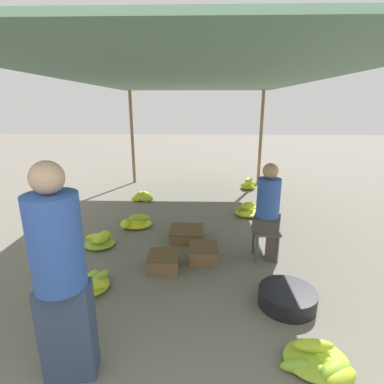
{
  "coord_description": "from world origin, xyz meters",
  "views": [
    {
      "loc": [
        0.12,
        -1.26,
        2.03
      ],
      "look_at": [
        0.0,
        2.83,
        0.83
      ],
      "focal_mm": 28.0,
      "sensor_mm": 36.0,
      "label": 1
    }
  ],
  "objects_px": {
    "banana_pile_right_0": "(320,362)",
    "crate_near": "(186,234)",
    "vendor_foreground": "(60,274)",
    "basin_black": "(287,298)",
    "stool": "(266,235)",
    "crate_far": "(203,253)",
    "banana_pile_right_1": "(249,211)",
    "banana_pile_left_3": "(142,197)",
    "crate_mid": "(164,261)",
    "vendor_seated": "(269,210)",
    "banana_pile_right_2": "(248,184)",
    "banana_pile_left_1": "(84,285)",
    "banana_pile_left_0": "(136,222)",
    "banana_pile_left_2": "(100,240)"
  },
  "relations": [
    {
      "from": "stool",
      "to": "crate_near",
      "type": "bearing_deg",
      "value": 152.13
    },
    {
      "from": "stool",
      "to": "banana_pile_right_2",
      "type": "bearing_deg",
      "value": 84.9
    },
    {
      "from": "stool",
      "to": "crate_mid",
      "type": "relative_size",
      "value": 1.07
    },
    {
      "from": "banana_pile_left_3",
      "to": "crate_far",
      "type": "bearing_deg",
      "value": -63.32
    },
    {
      "from": "basin_black",
      "to": "crate_far",
      "type": "relative_size",
      "value": 1.54
    },
    {
      "from": "banana_pile_left_0",
      "to": "crate_near",
      "type": "bearing_deg",
      "value": -27.02
    },
    {
      "from": "vendor_seated",
      "to": "banana_pile_right_0",
      "type": "xyz_separation_m",
      "value": [
        0.06,
        -1.81,
        -0.62
      ]
    },
    {
      "from": "basin_black",
      "to": "crate_near",
      "type": "xyz_separation_m",
      "value": [
        -1.13,
        1.6,
        -0.01
      ]
    },
    {
      "from": "banana_pile_left_3",
      "to": "crate_mid",
      "type": "relative_size",
      "value": 1.25
    },
    {
      "from": "banana_pile_left_2",
      "to": "crate_near",
      "type": "xyz_separation_m",
      "value": [
        1.27,
        0.32,
        -0.02
      ]
    },
    {
      "from": "stool",
      "to": "basin_black",
      "type": "relative_size",
      "value": 0.71
    },
    {
      "from": "crate_near",
      "to": "vendor_seated",
      "type": "bearing_deg",
      "value": -27.24
    },
    {
      "from": "vendor_foreground",
      "to": "basin_black",
      "type": "distance_m",
      "value": 2.24
    },
    {
      "from": "banana_pile_left_3",
      "to": "banana_pile_left_1",
      "type": "bearing_deg",
      "value": -90.53
    },
    {
      "from": "vendor_seated",
      "to": "banana_pile_right_0",
      "type": "height_order",
      "value": "vendor_seated"
    },
    {
      "from": "banana_pile_left_3",
      "to": "crate_mid",
      "type": "distance_m",
      "value": 2.97
    },
    {
      "from": "crate_mid",
      "to": "crate_far",
      "type": "relative_size",
      "value": 1.02
    },
    {
      "from": "vendor_foreground",
      "to": "vendor_seated",
      "type": "relative_size",
      "value": 1.28
    },
    {
      "from": "banana_pile_right_1",
      "to": "crate_far",
      "type": "xyz_separation_m",
      "value": [
        -0.88,
        -1.75,
        0.02
      ]
    },
    {
      "from": "vendor_seated",
      "to": "banana_pile_right_1",
      "type": "bearing_deg",
      "value": 89.37
    },
    {
      "from": "banana_pile_left_1",
      "to": "banana_pile_right_2",
      "type": "distance_m",
      "value": 4.99
    },
    {
      "from": "banana_pile_left_3",
      "to": "crate_far",
      "type": "xyz_separation_m",
      "value": [
        1.32,
        -2.63,
        0.03
      ]
    },
    {
      "from": "banana_pile_right_0",
      "to": "crate_near",
      "type": "height_order",
      "value": "banana_pile_right_0"
    },
    {
      "from": "banana_pile_right_0",
      "to": "crate_mid",
      "type": "relative_size",
      "value": 1.49
    },
    {
      "from": "banana_pile_left_0",
      "to": "banana_pile_left_3",
      "type": "xyz_separation_m",
      "value": [
        -0.16,
        1.49,
        -0.01
      ]
    },
    {
      "from": "banana_pile_left_1",
      "to": "banana_pile_right_0",
      "type": "distance_m",
      "value": 2.48
    },
    {
      "from": "banana_pile_left_0",
      "to": "banana_pile_right_1",
      "type": "xyz_separation_m",
      "value": [
        2.04,
        0.61,
        0.01
      ]
    },
    {
      "from": "vendor_foreground",
      "to": "banana_pile_right_2",
      "type": "height_order",
      "value": "vendor_foreground"
    },
    {
      "from": "banana_pile_left_0",
      "to": "banana_pile_right_1",
      "type": "bearing_deg",
      "value": 16.64
    },
    {
      "from": "banana_pile_right_0",
      "to": "crate_mid",
      "type": "distance_m",
      "value": 2.05
    },
    {
      "from": "crate_far",
      "to": "banana_pile_left_3",
      "type": "bearing_deg",
      "value": 116.68
    },
    {
      "from": "vendor_foreground",
      "to": "banana_pile_left_3",
      "type": "bearing_deg",
      "value": 93.78
    },
    {
      "from": "stool",
      "to": "crate_far",
      "type": "xyz_separation_m",
      "value": [
        -0.84,
        -0.1,
        -0.23
      ]
    },
    {
      "from": "banana_pile_left_1",
      "to": "crate_mid",
      "type": "distance_m",
      "value": 0.98
    },
    {
      "from": "banana_pile_left_2",
      "to": "vendor_seated",
      "type": "bearing_deg",
      "value": -6.17
    },
    {
      "from": "stool",
      "to": "crate_far",
      "type": "height_order",
      "value": "stool"
    },
    {
      "from": "banana_pile_right_1",
      "to": "crate_far",
      "type": "height_order",
      "value": "banana_pile_right_1"
    },
    {
      "from": "vendor_seated",
      "to": "banana_pile_right_0",
      "type": "distance_m",
      "value": 1.92
    },
    {
      "from": "basin_black",
      "to": "crate_mid",
      "type": "height_order",
      "value": "crate_mid"
    },
    {
      "from": "banana_pile_left_2",
      "to": "banana_pile_left_1",
      "type": "bearing_deg",
      "value": -80.94
    },
    {
      "from": "banana_pile_right_2",
      "to": "crate_far",
      "type": "bearing_deg",
      "value": -107.82
    },
    {
      "from": "vendor_seated",
      "to": "banana_pile_right_0",
      "type": "bearing_deg",
      "value": -88.16
    },
    {
      "from": "vendor_foreground",
      "to": "crate_mid",
      "type": "height_order",
      "value": "vendor_foreground"
    },
    {
      "from": "vendor_foreground",
      "to": "crate_near",
      "type": "relative_size",
      "value": 3.31
    },
    {
      "from": "banana_pile_right_0",
      "to": "crate_near",
      "type": "distance_m",
      "value": 2.66
    },
    {
      "from": "vendor_foreground",
      "to": "basin_black",
      "type": "relative_size",
      "value": 2.84
    },
    {
      "from": "banana_pile_left_1",
      "to": "banana_pile_left_3",
      "type": "distance_m",
      "value": 3.35
    },
    {
      "from": "crate_mid",
      "to": "banana_pile_left_2",
      "type": "bearing_deg",
      "value": 149.99
    },
    {
      "from": "banana_pile_left_0",
      "to": "banana_pile_right_1",
      "type": "distance_m",
      "value": 2.13
    },
    {
      "from": "vendor_foreground",
      "to": "banana_pile_left_3",
      "type": "relative_size",
      "value": 3.42
    }
  ]
}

